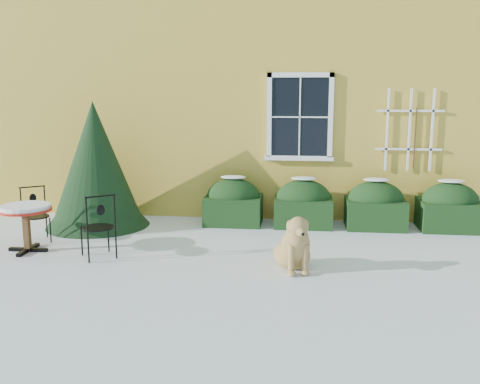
# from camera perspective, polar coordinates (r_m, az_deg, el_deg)

# --- Properties ---
(ground) EXTENTS (80.00, 80.00, 0.00)m
(ground) POSITION_cam_1_polar(r_m,az_deg,el_deg) (7.61, -0.86, -8.07)
(ground) COLOR white
(ground) RESTS_ON ground
(house) EXTENTS (12.40, 8.40, 6.40)m
(house) POSITION_cam_1_polar(r_m,az_deg,el_deg) (14.20, 2.81, 13.78)
(house) COLOR yellow
(house) RESTS_ON ground
(hedge_row) EXTENTS (4.95, 0.80, 0.91)m
(hedge_row) POSITION_cam_1_polar(r_m,az_deg,el_deg) (9.94, 10.52, -1.37)
(hedge_row) COLOR black
(hedge_row) RESTS_ON ground
(evergreen_shrub) EXTENTS (1.88, 1.88, 2.28)m
(evergreen_shrub) POSITION_cam_1_polar(r_m,az_deg,el_deg) (10.08, -15.10, 1.59)
(evergreen_shrub) COLOR black
(evergreen_shrub) RESTS_ON ground
(bistro_table) EXTENTS (0.79, 0.79, 0.74)m
(bistro_table) POSITION_cam_1_polar(r_m,az_deg,el_deg) (8.84, -21.91, -2.08)
(bistro_table) COLOR black
(bistro_table) RESTS_ON ground
(patio_chair_near) EXTENTS (0.60, 0.60, 0.98)m
(patio_chair_near) POSITION_cam_1_polar(r_m,az_deg,el_deg) (8.18, -14.84, -3.53)
(patio_chair_near) COLOR black
(patio_chair_near) RESTS_ON ground
(patio_chair_far) EXTENTS (0.55, 0.55, 0.90)m
(patio_chair_far) POSITION_cam_1_polar(r_m,az_deg,el_deg) (9.44, -21.00, -2.25)
(patio_chair_far) COLOR black
(patio_chair_far) RESTS_ON ground
(dog) EXTENTS (0.66, 0.92, 0.82)m
(dog) POSITION_cam_1_polar(r_m,az_deg,el_deg) (7.45, 5.82, -5.87)
(dog) COLOR tan
(dog) RESTS_ON ground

